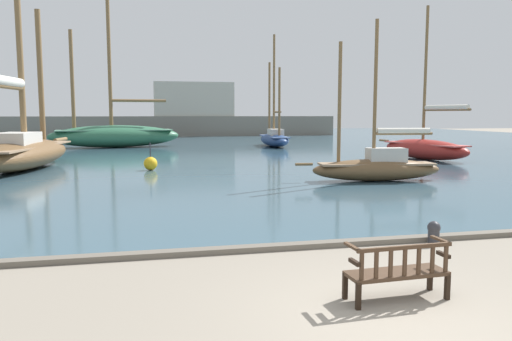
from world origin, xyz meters
name	(u,v)px	position (x,y,z in m)	size (l,w,h in m)	color
ground_plane	(397,318)	(0.00, 0.00, 0.00)	(160.00, 160.00, 0.00)	gray
harbor_water	(180,142)	(0.00, 44.00, 0.04)	(100.00, 80.00, 0.08)	#385666
quay_edge_kerb	(310,245)	(0.00, 3.85, 0.06)	(40.00, 0.30, 0.12)	#675F54
park_bench	(398,271)	(0.34, 0.65, 0.47)	(1.62, 0.60, 0.92)	black
sailboat_far_port	(425,147)	(13.52, 21.64, 0.83)	(3.19, 7.78, 9.31)	maroon
sailboat_distant_harbor	(23,149)	(-9.54, 21.20, 1.10)	(4.39, 12.60, 11.74)	brown
sailboat_nearest_starboard	(115,134)	(-5.91, 37.23, 1.19)	(10.94, 4.16, 13.25)	#2D6647
sailboat_nearest_port	(377,166)	(6.08, 13.03, 0.71)	(6.27, 2.05, 6.65)	brown
sailboat_mid_port	(274,137)	(7.46, 35.39, 0.88)	(2.14, 6.69, 9.48)	navy
mooring_bollard	(434,232)	(2.77, 3.52, 0.29)	(0.29, 0.29, 0.53)	#2D2D33
channel_buoy	(151,163)	(-3.20, 19.10, 0.42)	(0.67, 0.67, 1.37)	gold
far_breakwater	(178,120)	(0.67, 56.92, 2.12)	(41.57, 2.40, 6.80)	slate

